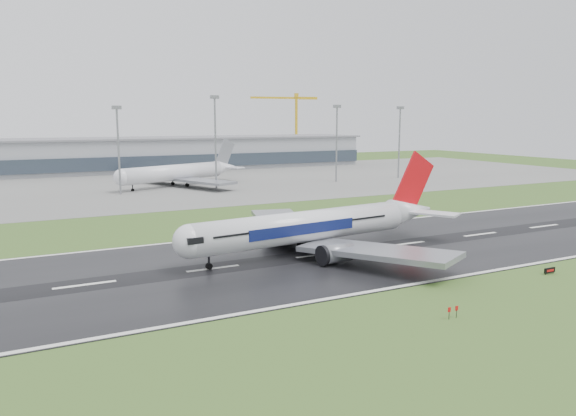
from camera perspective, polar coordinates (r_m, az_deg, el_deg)
ground at (r=99.31m, az=3.17°, el=-4.98°), size 520.00×520.00×0.00m
runway at (r=99.30m, az=3.17°, el=-4.95°), size 400.00×45.00×0.10m
apron at (r=215.21m, az=-13.70°, el=2.48°), size 400.00×130.00×0.08m
terminal at (r=273.14m, az=-16.67°, el=5.31°), size 240.00×36.00×15.00m
main_airliner at (r=100.69m, az=3.51°, el=0.23°), size 63.73×61.31×17.05m
parked_airliner at (r=204.81m, az=-11.42°, el=4.55°), size 71.99×69.93×16.44m
tower_crane at (r=319.97m, az=0.87°, el=8.42°), size 39.58×8.82×39.67m
runway_sign at (r=96.93m, az=25.68°, el=-5.94°), size 2.26×1.01×1.04m
floodmast_2 at (r=186.21m, az=-17.28°, el=5.57°), size 0.64×0.64×27.59m
floodmast_3 at (r=194.39m, az=-7.59°, el=6.61°), size 0.64×0.64×31.48m
floodmast_4 at (r=216.14m, az=5.10°, el=6.56°), size 0.64×0.64×28.82m
floodmast_5 at (r=233.82m, az=11.55°, el=6.58°), size 0.64×0.64×28.57m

